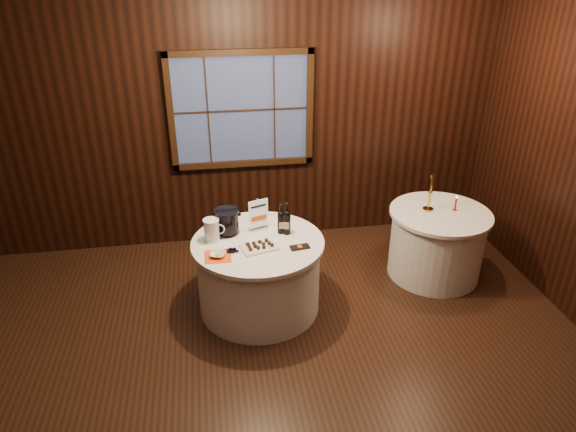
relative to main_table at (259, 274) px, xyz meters
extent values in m
plane|color=black|center=(0.00, -1.00, -0.39)|extent=(6.00, 6.00, 0.00)
cube|color=black|center=(0.00, 1.50, 1.11)|extent=(6.00, 0.02, 3.00)
cube|color=#3A487A|center=(0.00, 1.47, 1.26)|extent=(1.50, 0.01, 1.20)
cylinder|color=white|center=(0.00, 0.00, -0.02)|extent=(1.20, 1.20, 0.73)
cylinder|color=white|center=(0.00, 0.00, 0.36)|extent=(1.28, 1.28, 0.04)
cylinder|color=white|center=(2.00, 0.30, -0.02)|extent=(1.00, 1.00, 0.73)
cylinder|color=white|center=(2.00, 0.30, 0.36)|extent=(1.08, 1.08, 0.04)
cube|color=#AFB0B6|center=(0.03, 0.24, 0.39)|extent=(0.20, 0.15, 0.02)
cube|color=#AFB0B6|center=(0.03, 0.24, 0.56)|extent=(0.03, 0.02, 0.32)
cube|color=white|center=(0.03, 0.23, 0.56)|extent=(0.20, 0.08, 0.30)
cylinder|color=black|center=(0.25, 0.13, 0.48)|extent=(0.07, 0.07, 0.20)
sphere|color=black|center=(0.25, 0.13, 0.58)|extent=(0.07, 0.07, 0.07)
cylinder|color=black|center=(0.25, 0.13, 0.63)|extent=(0.03, 0.03, 0.09)
cylinder|color=black|center=(0.25, 0.13, 0.68)|extent=(0.03, 0.03, 0.02)
cube|color=beige|center=(0.25, 0.09, 0.48)|extent=(0.05, 0.00, 0.07)
cylinder|color=black|center=(0.30, 0.10, 0.49)|extent=(0.08, 0.08, 0.21)
sphere|color=black|center=(0.30, 0.10, 0.59)|extent=(0.08, 0.08, 0.08)
cylinder|color=black|center=(0.30, 0.10, 0.65)|extent=(0.03, 0.03, 0.10)
cylinder|color=black|center=(0.30, 0.10, 0.70)|extent=(0.03, 0.03, 0.02)
cube|color=beige|center=(0.30, 0.06, 0.49)|extent=(0.06, 0.02, 0.07)
cylinder|color=black|center=(-0.28, 0.20, 0.40)|extent=(0.18, 0.18, 0.03)
cylinder|color=black|center=(-0.28, 0.20, 0.51)|extent=(0.23, 0.23, 0.20)
cylinder|color=black|center=(-0.28, 0.20, 0.62)|extent=(0.25, 0.25, 0.02)
cube|color=white|center=(0.00, -0.14, 0.39)|extent=(0.38, 0.30, 0.02)
cube|color=black|center=(0.37, -0.19, 0.39)|extent=(0.19, 0.11, 0.02)
cylinder|color=#322312|center=(-0.32, -0.16, 0.40)|extent=(0.07, 0.02, 0.03)
cylinder|color=white|center=(-0.43, 0.08, 0.49)|extent=(0.14, 0.14, 0.21)
cylinder|color=white|center=(-0.43, 0.08, 0.60)|extent=(0.16, 0.16, 0.01)
torus|color=white|center=(-0.36, 0.08, 0.50)|extent=(0.11, 0.02, 0.11)
cube|color=#FF4A15|center=(-0.39, -0.23, 0.38)|extent=(0.25, 0.25, 0.00)
imported|color=white|center=(-0.39, -0.23, 0.40)|extent=(0.17, 0.17, 0.03)
cylinder|color=gold|center=(1.88, 0.37, 0.39)|extent=(0.12, 0.12, 0.02)
cylinder|color=gold|center=(1.88, 0.37, 0.58)|extent=(0.03, 0.03, 0.36)
cylinder|color=gold|center=(1.88, 0.37, 0.78)|extent=(0.06, 0.06, 0.03)
cylinder|color=gold|center=(2.16, 0.31, 0.39)|extent=(0.05, 0.05, 0.01)
cylinder|color=#96100B|center=(2.16, 0.31, 0.46)|extent=(0.02, 0.02, 0.14)
sphere|color=#FFB23F|center=(2.16, 0.31, 0.54)|extent=(0.02, 0.02, 0.02)
camera|label=1|loc=(-0.41, -4.26, 2.83)|focal=32.00mm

